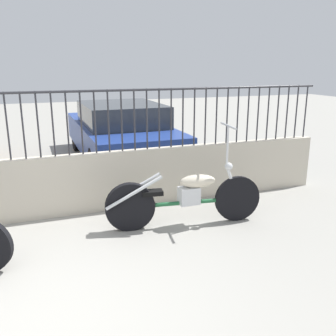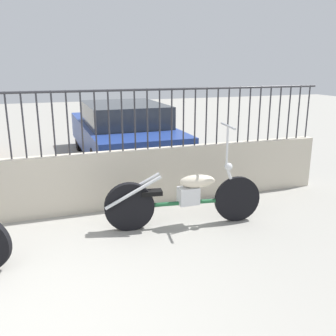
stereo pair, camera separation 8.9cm
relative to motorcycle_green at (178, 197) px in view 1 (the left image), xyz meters
The scene contains 5 objects.
ground_plane 2.61m from the motorcycle_green, 144.39° to the right, with size 40.00×40.00×0.00m, color gray.
low_wall 2.30m from the motorcycle_green, 155.65° to the left, with size 9.95×0.18×0.89m.
fence_railing 2.54m from the motorcycle_green, 155.65° to the left, with size 9.95×0.04×0.92m.
motorcycle_green is the anchor object (origin of this frame).
car_blue 3.85m from the motorcycle_green, 88.68° to the left, with size 1.85×4.53×1.33m.
Camera 1 is at (0.32, -2.95, 2.16)m, focal length 40.00 mm.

